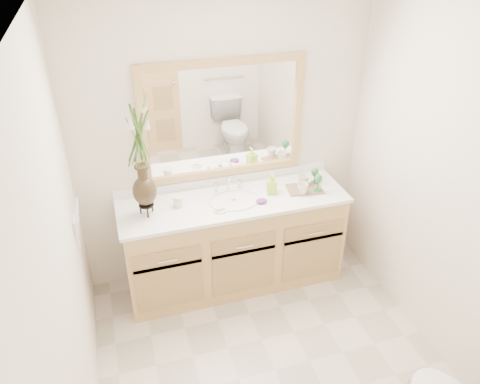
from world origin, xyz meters
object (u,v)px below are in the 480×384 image
object	(u,v)px
flower_vase	(139,144)
soap_bottle	(272,185)
tumbler	(178,201)
tray	(305,189)

from	to	relation	value
flower_vase	soap_bottle	distance (m)	1.13
tumbler	tray	distance (m)	1.05
flower_vase	soap_bottle	world-z (taller)	flower_vase
tray	soap_bottle	bearing A→B (deg)	-178.09
tray	flower_vase	bearing A→B (deg)	-171.97
tumbler	tray	size ratio (longest dim) A/B	0.31
flower_vase	tray	world-z (taller)	flower_vase
tumbler	flower_vase	bearing A→B (deg)	-170.75
flower_vase	tumbler	distance (m)	0.59
flower_vase	tray	bearing A→B (deg)	-0.66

